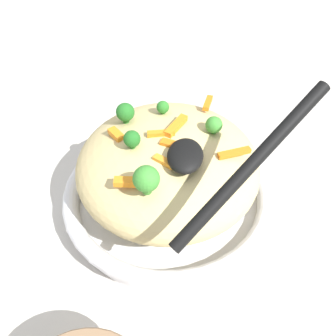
% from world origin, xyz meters
% --- Properties ---
extents(ground_plane, '(2.40, 2.40, 0.00)m').
position_xyz_m(ground_plane, '(0.00, 0.00, 0.00)').
color(ground_plane, beige).
extents(serving_bowl, '(0.29, 0.29, 0.05)m').
position_xyz_m(serving_bowl, '(0.00, 0.00, 0.03)').
color(serving_bowl, silver).
rests_on(serving_bowl, ground_plane).
extents(pasta_mound, '(0.24, 0.23, 0.09)m').
position_xyz_m(pasta_mound, '(0.00, 0.00, 0.09)').
color(pasta_mound, '#D1BA7A').
rests_on(pasta_mound, serving_bowl).
extents(carrot_piece_0, '(0.02, 0.04, 0.01)m').
position_xyz_m(carrot_piece_0, '(-0.02, -0.08, 0.13)').
color(carrot_piece_0, orange).
rests_on(carrot_piece_0, pasta_mound).
extents(carrot_piece_1, '(0.03, 0.01, 0.01)m').
position_xyz_m(carrot_piece_1, '(0.08, -0.05, 0.13)').
color(carrot_piece_1, orange).
rests_on(carrot_piece_1, pasta_mound).
extents(carrot_piece_2, '(0.02, 0.03, 0.01)m').
position_xyz_m(carrot_piece_2, '(-0.04, 0.00, 0.13)').
color(carrot_piece_2, orange).
rests_on(carrot_piece_2, pasta_mound).
extents(carrot_piece_3, '(0.02, 0.02, 0.01)m').
position_xyz_m(carrot_piece_3, '(0.00, 0.06, 0.13)').
color(carrot_piece_3, orange).
rests_on(carrot_piece_3, pasta_mound).
extents(carrot_piece_4, '(0.01, 0.03, 0.01)m').
position_xyz_m(carrot_piece_4, '(0.00, 0.01, 0.14)').
color(carrot_piece_4, orange).
rests_on(carrot_piece_4, pasta_mound).
extents(carrot_piece_5, '(0.02, 0.04, 0.01)m').
position_xyz_m(carrot_piece_5, '(-0.02, -0.01, 0.14)').
color(carrot_piece_5, orange).
rests_on(carrot_piece_5, pasta_mound).
extents(carrot_piece_6, '(0.04, 0.03, 0.01)m').
position_xyz_m(carrot_piece_6, '(0.01, -0.01, 0.14)').
color(carrot_piece_6, orange).
rests_on(carrot_piece_6, pasta_mound).
extents(carrot_piece_7, '(0.01, 0.03, 0.01)m').
position_xyz_m(carrot_piece_7, '(-0.08, 0.04, 0.13)').
color(carrot_piece_7, orange).
rests_on(carrot_piece_7, pasta_mound).
extents(broccoli_floret_0, '(0.02, 0.02, 0.02)m').
position_xyz_m(broccoli_floret_0, '(0.02, -0.05, 0.14)').
color(broccoli_floret_0, '#377928').
rests_on(broccoli_floret_0, pasta_mound).
extents(broccoli_floret_1, '(0.02, 0.02, 0.02)m').
position_xyz_m(broccoli_floret_1, '(0.05, 0.01, 0.14)').
color(broccoli_floret_1, '#296820').
rests_on(broccoli_floret_1, pasta_mound).
extents(broccoli_floret_2, '(0.03, 0.03, 0.03)m').
position_xyz_m(broccoli_floret_2, '(-0.08, 0.01, 0.15)').
color(broccoli_floret_2, '#377928').
rests_on(broccoli_floret_2, pasta_mound).
extents(broccoli_floret_3, '(0.02, 0.02, 0.03)m').
position_xyz_m(broccoli_floret_3, '(0.03, 0.06, 0.14)').
color(broccoli_floret_3, '#205B1C').
rests_on(broccoli_floret_3, pasta_mound).
extents(broccoli_floret_4, '(0.02, 0.02, 0.02)m').
position_xyz_m(broccoli_floret_4, '(-0.02, 0.04, 0.14)').
color(broccoli_floret_4, '#205B1C').
rests_on(broccoli_floret_4, pasta_mound).
extents(serving_spoon, '(0.15, 0.15, 0.11)m').
position_xyz_m(serving_spoon, '(-0.06, -0.05, 0.16)').
color(serving_spoon, black).
rests_on(serving_spoon, pasta_mound).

